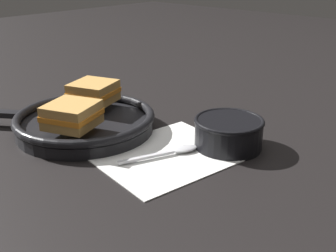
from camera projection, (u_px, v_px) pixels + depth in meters
ground_plane at (166, 152)px, 0.81m from camera, size 4.00×4.00×0.00m
napkin at (167, 154)px, 0.80m from camera, size 0.29×0.26×0.00m
soup_bowl at (229, 131)px, 0.82m from camera, size 0.14×0.14×0.06m
spoon at (174, 151)px, 0.80m from camera, size 0.16×0.08×0.01m
skillet at (84, 122)px, 0.90m from camera, size 0.31×0.38×0.04m
sandwich_near_left at (94, 92)px, 0.95m from camera, size 0.12×0.12×0.05m
sandwich_near_right at (72, 115)px, 0.81m from camera, size 0.12×0.12×0.05m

